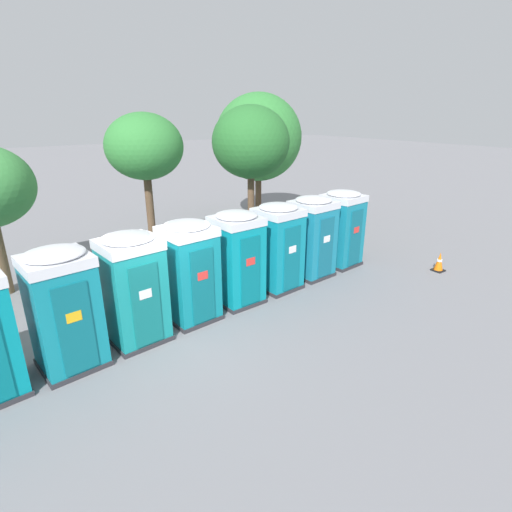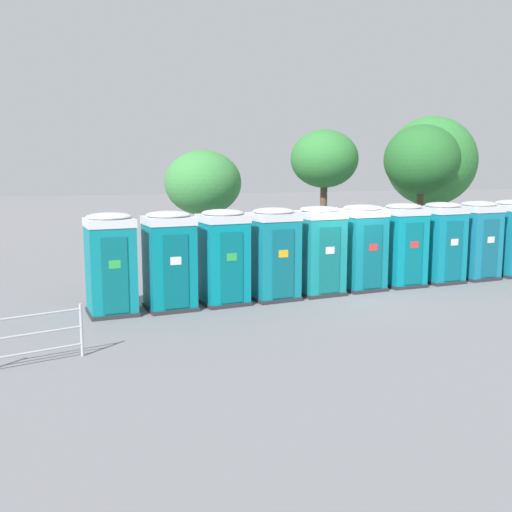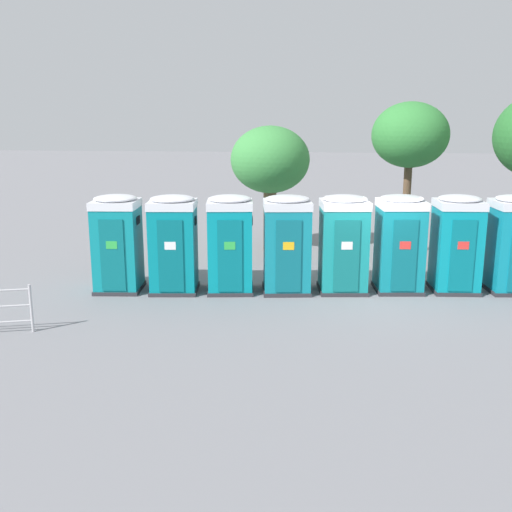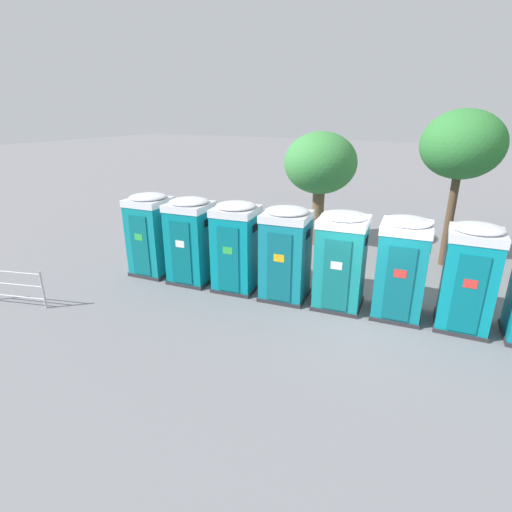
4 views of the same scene
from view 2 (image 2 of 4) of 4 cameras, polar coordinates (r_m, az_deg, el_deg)
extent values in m
plane|color=slate|center=(17.70, 8.25, -3.47)|extent=(120.00, 120.00, 0.00)
cube|color=#2D2D33|center=(15.49, -13.51, -5.19)|extent=(1.27, 1.29, 0.10)
cube|color=#0D818A|center=(15.26, -13.66, -1.18)|extent=(1.21, 1.23, 2.10)
cube|color=#0A646C|center=(14.71, -13.28, -1.84)|extent=(0.61, 0.08, 1.85)
cube|color=green|center=(14.64, -13.31, -0.79)|extent=(0.28, 0.03, 0.20)
cube|color=black|center=(15.26, -11.65, 1.67)|extent=(0.05, 0.36, 0.20)
cube|color=silver|center=(15.11, -13.82, 3.12)|extent=(1.24, 1.27, 0.20)
ellipsoid|color=silver|center=(15.10, -13.84, 3.68)|extent=(1.18, 1.21, 0.18)
cube|color=#2D2D33|center=(15.73, -8.16, -4.82)|extent=(1.33, 1.32, 0.10)
cube|color=#077D8A|center=(15.51, -8.25, -0.87)|extent=(1.27, 1.25, 2.10)
cube|color=#07626B|center=(14.97, -7.63, -1.50)|extent=(0.64, 0.10, 1.85)
cube|color=white|center=(14.90, -7.64, -0.47)|extent=(0.28, 0.04, 0.20)
cube|color=black|center=(15.57, -6.22, 1.94)|extent=(0.06, 0.36, 0.20)
cube|color=silver|center=(15.36, -8.34, 3.36)|extent=(1.30, 1.29, 0.20)
ellipsoid|color=silver|center=(15.35, -8.35, 3.92)|extent=(1.24, 1.23, 0.18)
cube|color=#2D2D33|center=(16.18, -3.13, -4.36)|extent=(1.33, 1.34, 0.10)
cube|color=#078796|center=(15.97, -3.16, -0.51)|extent=(1.26, 1.28, 2.10)
cube|color=#076975|center=(15.45, -2.34, -1.11)|extent=(0.62, 0.11, 1.85)
cube|color=green|center=(15.39, -2.32, -0.10)|extent=(0.28, 0.04, 0.20)
cube|color=black|center=(16.10, -1.29, 2.21)|extent=(0.07, 0.36, 0.20)
cube|color=silver|center=(15.83, -3.20, 3.60)|extent=(1.30, 1.32, 0.20)
ellipsoid|color=silver|center=(15.82, -3.20, 4.14)|extent=(1.24, 1.25, 0.18)
cube|color=#2D2D33|center=(16.72, 1.64, -3.92)|extent=(1.37, 1.34, 0.10)
cube|color=#117E8F|center=(16.52, 1.65, -0.20)|extent=(1.30, 1.28, 2.10)
cube|color=#0D6270|center=(16.02, 2.60, -0.76)|extent=(0.64, 0.11, 1.85)
cube|color=yellow|center=(15.96, 2.64, 0.21)|extent=(0.28, 0.04, 0.20)
cube|color=black|center=(16.70, 3.49, 2.43)|extent=(0.07, 0.36, 0.20)
cube|color=silver|center=(16.38, 1.67, 3.78)|extent=(1.34, 1.32, 0.20)
ellipsoid|color=silver|center=(16.37, 1.67, 4.30)|extent=(1.28, 1.25, 0.18)
cube|color=#2D2D33|center=(17.43, 5.96, -3.44)|extent=(1.35, 1.33, 0.10)
cube|color=teal|center=(17.23, 6.02, 0.13)|extent=(1.29, 1.26, 2.10)
cube|color=#106D6D|center=(16.75, 7.03, -0.40)|extent=(0.64, 0.10, 1.85)
cube|color=white|center=(16.69, 7.08, 0.53)|extent=(0.28, 0.04, 0.20)
cube|color=black|center=(17.45, 7.75, 2.64)|extent=(0.06, 0.36, 0.20)
cube|color=silver|center=(17.10, 6.08, 3.94)|extent=(1.32, 1.30, 0.20)
ellipsoid|color=silver|center=(17.09, 6.09, 4.45)|extent=(1.26, 1.24, 0.18)
cube|color=#2D2D33|center=(18.23, 9.92, -2.99)|extent=(1.30, 1.31, 0.10)
cube|color=#0F8190|center=(18.05, 10.01, 0.43)|extent=(1.24, 1.25, 2.10)
cube|color=#0C6570|center=(17.58, 11.06, -0.06)|extent=(0.62, 0.09, 1.85)
cube|color=red|center=(17.53, 11.12, 0.82)|extent=(0.28, 0.04, 0.20)
cube|color=black|center=(18.28, 11.57, 2.82)|extent=(0.06, 0.36, 0.20)
cube|color=silver|center=(17.92, 10.11, 4.08)|extent=(1.27, 1.29, 0.20)
ellipsoid|color=silver|center=(17.91, 10.12, 4.55)|extent=(1.21, 1.22, 0.18)
cube|color=#2D2D33|center=(19.07, 13.64, -2.59)|extent=(1.24, 1.27, 0.10)
cube|color=#0A8C9C|center=(18.89, 13.76, 0.68)|extent=(1.18, 1.21, 2.10)
cube|color=#086D7A|center=(18.43, 14.80, 0.21)|extent=(0.61, 0.07, 1.85)
cube|color=red|center=(18.38, 14.87, 1.05)|extent=(0.28, 0.03, 0.20)
cube|color=black|center=(19.13, 15.22, 2.94)|extent=(0.05, 0.36, 0.20)
cube|color=silver|center=(18.77, 13.88, 4.16)|extent=(1.21, 1.25, 0.20)
ellipsoid|color=silver|center=(18.75, 13.90, 4.62)|extent=(1.15, 1.18, 0.18)
cube|color=#2D2D33|center=(19.96, 17.07, -2.23)|extent=(1.29, 1.30, 0.10)
cube|color=#0E869C|center=(19.79, 17.21, 0.90)|extent=(1.22, 1.24, 2.10)
cube|color=#0B697A|center=(19.36, 18.32, 0.45)|extent=(0.62, 0.09, 1.85)
cube|color=white|center=(19.31, 18.40, 1.26)|extent=(0.28, 0.03, 0.20)
cube|color=black|center=(20.08, 18.55, 3.06)|extent=(0.06, 0.36, 0.20)
cube|color=silver|center=(19.67, 17.36, 4.22)|extent=(1.26, 1.28, 0.20)
ellipsoid|color=silver|center=(19.66, 17.38, 4.65)|extent=(1.20, 1.22, 0.18)
cube|color=#2D2D33|center=(20.94, 20.13, -1.88)|extent=(1.29, 1.30, 0.10)
cube|color=teal|center=(20.78, 20.29, 1.10)|extent=(1.23, 1.24, 2.10)
cube|color=#126279|center=(20.37, 21.40, 0.68)|extent=(0.62, 0.09, 1.85)
cube|color=white|center=(20.32, 21.48, 1.45)|extent=(0.28, 0.03, 0.20)
cube|color=black|center=(21.10, 21.53, 3.15)|extent=(0.06, 0.36, 0.20)
cube|color=silver|center=(20.67, 20.46, 4.26)|extent=(1.27, 1.28, 0.20)
ellipsoid|color=silver|center=(20.66, 20.48, 4.68)|extent=(1.20, 1.21, 0.18)
cube|color=#2D2D33|center=(21.98, 22.89, -1.55)|extent=(1.30, 1.33, 0.10)
cube|color=teal|center=(21.83, 23.06, 1.29)|extent=(1.24, 1.26, 2.10)
cylinder|color=brown|center=(20.87, -5.00, 1.89)|extent=(0.44, 0.44, 2.48)
ellipsoid|color=#3D8C42|center=(20.74, -5.07, 6.97)|extent=(2.63, 2.63, 2.22)
cylinder|color=brown|center=(23.99, 15.28, 3.33)|extent=(0.26, 0.26, 3.17)
ellipsoid|color=#286B2D|center=(23.90, 15.51, 8.85)|extent=(2.86, 2.86, 2.64)
cylinder|color=brown|center=(27.45, 16.13, 3.54)|extent=(0.28, 0.28, 2.79)
ellipsoid|color=#337F38|center=(27.35, 16.35, 8.66)|extent=(3.87, 3.87, 3.84)
cylinder|color=brown|center=(22.22, 6.43, 3.39)|extent=(0.26, 0.26, 3.34)
ellipsoid|color=#337F38|center=(22.13, 6.53, 9.19)|extent=(2.46, 2.46, 2.09)
cylinder|color=#B7B7BC|center=(12.19, -16.29, -6.79)|extent=(0.06, 0.06, 1.05)
cylinder|color=#B7B7BC|center=(11.83, -21.00, -5.36)|extent=(1.93, 0.60, 0.04)
cylinder|color=#B7B7BC|center=(11.91, -20.91, -7.00)|extent=(1.93, 0.60, 0.04)
cylinder|color=#B7B7BC|center=(12.01, -20.82, -8.61)|extent=(1.93, 0.60, 0.04)
camera|label=1|loc=(8.79, 14.18, 16.75)|focal=28.00mm
camera|label=3|loc=(6.35, 71.52, 10.39)|focal=42.00mm
camera|label=4|loc=(11.40, 40.36, 12.77)|focal=28.00mm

